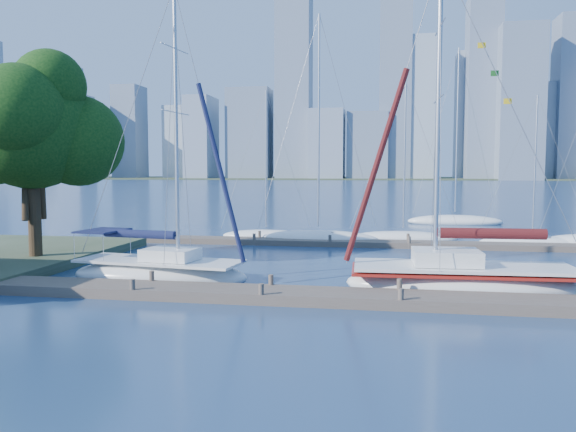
# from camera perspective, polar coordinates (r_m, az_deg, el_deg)

# --- Properties ---
(ground) EXTENTS (700.00, 700.00, 0.00)m
(ground) POSITION_cam_1_polar(r_m,az_deg,el_deg) (21.62, -2.21, -8.50)
(ground) COLOR navy
(ground) RESTS_ON ground
(near_dock) EXTENTS (26.00, 2.00, 0.40)m
(near_dock) POSITION_cam_1_polar(r_m,az_deg,el_deg) (21.58, -2.22, -7.98)
(near_dock) COLOR brown
(near_dock) RESTS_ON ground
(far_dock) EXTENTS (30.00, 1.80, 0.36)m
(far_dock) POSITION_cam_1_polar(r_m,az_deg,el_deg) (36.98, 5.94, -2.74)
(far_dock) COLOR brown
(far_dock) RESTS_ON ground
(far_shore) EXTENTS (800.00, 100.00, 1.50)m
(far_shore) POSITION_cam_1_polar(r_m,az_deg,el_deg) (340.67, 8.92, 3.75)
(far_shore) COLOR #38472D
(far_shore) RESTS_ON ground
(tree) EXTENTS (8.47, 7.71, 10.91)m
(tree) POSITION_cam_1_polar(r_m,az_deg,el_deg) (31.72, -24.58, 8.47)
(tree) COLOR #302215
(tree) RESTS_ON ground
(sailboat_navy) EXTENTS (8.34, 3.68, 13.27)m
(sailboat_navy) POSITION_cam_1_polar(r_m,az_deg,el_deg) (25.65, -12.94, -4.10)
(sailboat_navy) COLOR white
(sailboat_navy) RESTS_ON ground
(sailboat_maroon) EXTENTS (9.46, 3.40, 13.84)m
(sailboat_maroon) POSITION_cam_1_polar(r_m,az_deg,el_deg) (23.78, 17.27, -5.03)
(sailboat_maroon) COLOR white
(sailboat_maroon) RESTS_ON ground
(bg_boat_1) EXTENTS (6.76, 3.60, 10.90)m
(bg_boat_1) POSITION_cam_1_polar(r_m,az_deg,el_deg) (40.72, -2.23, -1.99)
(bg_boat_1) COLOR white
(bg_boat_1) RESTS_ON ground
(bg_boat_2) EXTENTS (8.62, 5.05, 15.69)m
(bg_boat_2) POSITION_cam_1_polar(r_m,az_deg,el_deg) (38.45, 3.10, -2.25)
(bg_boat_2) COLOR white
(bg_boat_2) RESTS_ON ground
(bg_boat_3) EXTENTS (7.53, 2.19, 11.24)m
(bg_boat_3) POSITION_cam_1_polar(r_m,az_deg,el_deg) (40.24, 11.64, -2.15)
(bg_boat_3) COLOR white
(bg_boat_3) RESTS_ON ground
(bg_boat_4) EXTENTS (7.01, 4.27, 10.04)m
(bg_boat_4) POSITION_cam_1_polar(r_m,az_deg,el_deg) (40.16, 23.58, -2.47)
(bg_boat_4) COLOR white
(bg_boat_4) RESTS_ON ground
(bg_boat_7) EXTENTS (8.83, 5.84, 16.34)m
(bg_boat_7) POSITION_cam_1_polar(r_m,az_deg,el_deg) (53.86, 16.60, -0.46)
(bg_boat_7) COLOR white
(bg_boat_7) RESTS_ON ground
(skyline) EXTENTS (503.94, 51.31, 122.35)m
(skyline) POSITION_cam_1_polar(r_m,az_deg,el_deg) (313.18, 12.98, 10.14)
(skyline) COLOR gray
(skyline) RESTS_ON ground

